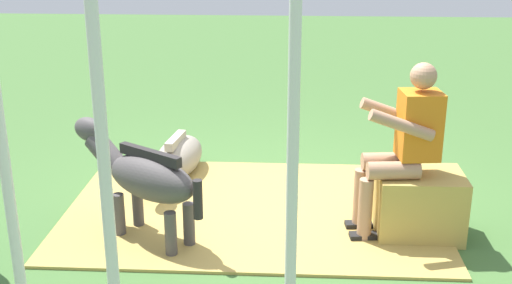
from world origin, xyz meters
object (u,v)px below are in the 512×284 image
pony_lying (176,160)px  tent_pole_right (6,171)px  tent_pole_left (292,181)px  person_seated (403,142)px  hay_bale (419,204)px  tent_pole_mid (107,198)px  pony_standing (143,176)px

pony_lying → tent_pole_right: 3.00m
tent_pole_left → person_seated: bearing=-115.5°
person_seated → tent_pole_left: bearing=64.5°
hay_bale → tent_pole_mid: tent_pole_mid is taller
person_seated → tent_pole_left: size_ratio=0.60×
person_seated → tent_pole_right: (2.32, 1.73, 0.39)m
hay_bale → person_seated: size_ratio=0.48×
hay_bale → tent_pole_left: 2.24m
pony_lying → tent_pole_left: tent_pole_left is taller
pony_lying → hay_bale: bearing=153.3°
tent_pole_left → tent_pole_right: size_ratio=1.00×
pony_lying → tent_pole_left: bearing=111.4°
tent_pole_right → tent_pole_mid: bearing=154.0°
hay_bale → tent_pole_mid: bearing=47.4°
hay_bale → person_seated: bearing=4.0°
tent_pole_left → tent_pole_mid: 0.90m
person_seated → pony_lying: bearing=-28.9°
hay_bale → tent_pole_right: bearing=35.0°
hay_bale → tent_pole_right: 3.17m
person_seated → tent_pole_mid: size_ratio=0.60×
tent_pole_right → person_seated: bearing=-143.3°
tent_pole_right → hay_bale: bearing=-145.0°
person_seated → tent_pole_left: tent_pole_left is taller
person_seated → tent_pole_mid: 2.68m
pony_lying → tent_pole_right: tent_pole_right is taller
pony_standing → pony_lying: bearing=-90.8°
pony_standing → tent_pole_mid: size_ratio=0.51×
pony_standing → pony_lying: size_ratio=0.87×
pony_lying → pony_standing: bearing=89.2°
hay_bale → pony_lying: 2.39m
tent_pole_left → tent_pole_right: same height
pony_lying → tent_pole_mid: 3.28m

